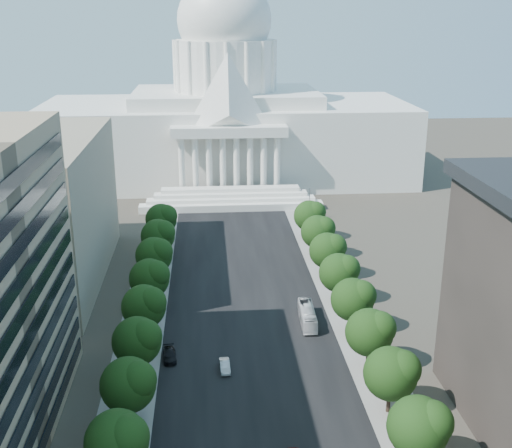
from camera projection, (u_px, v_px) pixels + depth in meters
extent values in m
cube|color=black|center=(243.00, 292.00, 129.14)|extent=(30.00, 260.00, 0.01)
cube|color=gray|center=(148.00, 295.00, 127.73)|extent=(8.00, 260.00, 0.02)
cube|color=gray|center=(336.00, 289.00, 130.55)|extent=(8.00, 260.00, 0.02)
cube|color=white|center=(226.00, 140.00, 214.99)|extent=(120.00, 50.00, 25.00)
cube|color=white|center=(226.00, 97.00, 210.39)|extent=(60.00, 40.00, 4.00)
cube|color=white|center=(229.00, 131.00, 186.93)|extent=(34.00, 8.00, 3.00)
cylinder|color=white|center=(225.00, 65.00, 207.22)|extent=(32.00, 32.00, 16.00)
ellipsoid|color=white|center=(224.00, 20.00, 202.78)|extent=(30.00, 30.00, 27.60)
cube|color=gray|center=(4.00, 212.00, 130.27)|extent=(38.00, 52.00, 30.00)
sphere|color=black|center=(117.00, 442.00, 74.79)|extent=(7.60, 7.60, 7.60)
sphere|color=black|center=(127.00, 437.00, 73.81)|extent=(5.32, 5.32, 5.32)
cylinder|color=#33261C|center=(130.00, 415.00, 87.63)|extent=(0.56, 0.56, 2.94)
sphere|color=black|center=(128.00, 385.00, 86.14)|extent=(7.60, 7.60, 7.60)
sphere|color=black|center=(137.00, 380.00, 85.16)|extent=(5.32, 5.32, 5.32)
cylinder|color=#33261C|center=(139.00, 368.00, 98.97)|extent=(0.56, 0.56, 2.94)
sphere|color=black|center=(137.00, 341.00, 97.48)|extent=(7.60, 7.60, 7.60)
sphere|color=black|center=(145.00, 337.00, 96.50)|extent=(5.32, 5.32, 5.32)
cylinder|color=#33261C|center=(145.00, 331.00, 110.32)|extent=(0.56, 0.56, 2.94)
sphere|color=black|center=(144.00, 307.00, 108.83)|extent=(7.60, 7.60, 7.60)
sphere|color=black|center=(151.00, 302.00, 107.85)|extent=(5.32, 5.32, 5.32)
cylinder|color=#33261C|center=(151.00, 301.00, 121.66)|extent=(0.56, 0.56, 2.94)
sphere|color=black|center=(149.00, 279.00, 120.17)|extent=(7.60, 7.60, 7.60)
sphere|color=black|center=(156.00, 274.00, 119.19)|extent=(5.32, 5.32, 5.32)
cylinder|color=#33261C|center=(155.00, 277.00, 133.01)|extent=(0.56, 0.56, 2.94)
sphere|color=black|center=(154.00, 255.00, 131.52)|extent=(7.60, 7.60, 7.60)
sphere|color=black|center=(160.00, 251.00, 130.54)|extent=(5.32, 5.32, 5.32)
cylinder|color=#33261C|center=(159.00, 256.00, 144.35)|extent=(0.56, 0.56, 2.94)
sphere|color=black|center=(158.00, 236.00, 142.86)|extent=(7.60, 7.60, 7.60)
sphere|color=black|center=(163.00, 232.00, 141.88)|extent=(5.32, 5.32, 5.32)
cylinder|color=#33261C|center=(162.00, 238.00, 155.70)|extent=(0.56, 0.56, 2.94)
sphere|color=black|center=(161.00, 219.00, 154.21)|extent=(7.60, 7.60, 7.60)
sphere|color=black|center=(166.00, 216.00, 153.23)|extent=(5.32, 5.32, 5.32)
sphere|color=black|center=(418.00, 427.00, 77.46)|extent=(7.60, 7.60, 7.60)
sphere|color=black|center=(432.00, 422.00, 76.48)|extent=(5.32, 5.32, 5.32)
cylinder|color=#33261C|center=(388.00, 403.00, 90.30)|extent=(0.56, 0.56, 2.94)
sphere|color=black|center=(390.00, 373.00, 88.81)|extent=(7.60, 7.60, 7.60)
sphere|color=black|center=(402.00, 369.00, 87.83)|extent=(5.32, 5.32, 5.32)
cylinder|color=#33261C|center=(368.00, 359.00, 101.64)|extent=(0.56, 0.56, 2.94)
sphere|color=black|center=(369.00, 332.00, 100.15)|extent=(7.60, 7.60, 7.60)
sphere|color=black|center=(379.00, 328.00, 99.17)|extent=(5.32, 5.32, 5.32)
cylinder|color=#33261C|center=(351.00, 324.00, 112.99)|extent=(0.56, 0.56, 2.94)
sphere|color=black|center=(352.00, 299.00, 111.50)|extent=(7.60, 7.60, 7.60)
sphere|color=black|center=(361.00, 295.00, 110.52)|extent=(5.32, 5.32, 5.32)
cylinder|color=#33261C|center=(338.00, 295.00, 124.33)|extent=(0.56, 0.56, 2.94)
sphere|color=black|center=(339.00, 273.00, 122.84)|extent=(7.60, 7.60, 7.60)
sphere|color=black|center=(347.00, 269.00, 121.86)|extent=(5.32, 5.32, 5.32)
cylinder|color=#33261C|center=(326.00, 271.00, 135.68)|extent=(0.56, 0.56, 2.94)
sphere|color=black|center=(327.00, 251.00, 134.19)|extent=(7.60, 7.60, 7.60)
sphere|color=black|center=(334.00, 247.00, 133.21)|extent=(5.32, 5.32, 5.32)
cylinder|color=#33261C|center=(317.00, 251.00, 147.02)|extent=(0.56, 0.56, 2.94)
sphere|color=black|center=(317.00, 232.00, 145.53)|extent=(7.60, 7.60, 7.60)
sphere|color=black|center=(324.00, 228.00, 144.55)|extent=(5.32, 5.32, 5.32)
cylinder|color=#33261C|center=(309.00, 234.00, 158.37)|extent=(0.56, 0.56, 2.94)
sphere|color=black|center=(309.00, 216.00, 156.88)|extent=(7.60, 7.60, 7.60)
sphere|color=black|center=(315.00, 212.00, 155.90)|extent=(5.32, 5.32, 5.32)
cylinder|color=gray|center=(440.00, 443.00, 77.23)|extent=(0.18, 0.18, 9.00)
cylinder|color=gray|center=(433.00, 413.00, 75.78)|extent=(2.40, 0.14, 0.14)
sphere|color=gray|center=(424.00, 414.00, 75.73)|extent=(0.44, 0.44, 0.44)
cylinder|color=gray|center=(384.00, 341.00, 100.87)|extent=(0.18, 0.18, 9.00)
cylinder|color=gray|center=(378.00, 317.00, 99.41)|extent=(2.40, 0.14, 0.14)
sphere|color=gray|center=(371.00, 318.00, 99.36)|extent=(0.44, 0.44, 0.44)
cylinder|color=gray|center=(350.00, 278.00, 124.50)|extent=(0.18, 0.18, 9.00)
cylinder|color=gray|center=(345.00, 258.00, 123.05)|extent=(2.40, 0.14, 0.14)
sphere|color=gray|center=(339.00, 259.00, 123.00)|extent=(0.44, 0.44, 0.44)
cylinder|color=gray|center=(326.00, 235.00, 148.14)|extent=(0.18, 0.18, 9.00)
cylinder|color=gray|center=(322.00, 218.00, 146.69)|extent=(2.40, 0.14, 0.14)
sphere|color=gray|center=(317.00, 218.00, 146.64)|extent=(0.44, 0.44, 0.44)
cylinder|color=gray|center=(309.00, 204.00, 171.78)|extent=(0.18, 0.18, 9.00)
cylinder|color=gray|center=(305.00, 189.00, 170.32)|extent=(2.40, 0.14, 0.14)
sphere|color=gray|center=(301.00, 190.00, 170.27)|extent=(0.44, 0.44, 0.44)
imported|color=#B3B6BB|center=(225.00, 366.00, 100.97)|extent=(1.75, 4.47, 1.45)
imported|color=black|center=(170.00, 355.00, 104.14)|extent=(2.61, 5.28, 1.48)
imported|color=silver|center=(307.00, 316.00, 115.97)|extent=(2.93, 10.79, 2.98)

